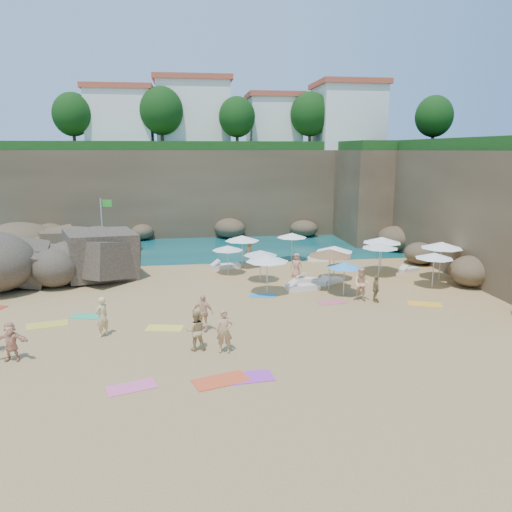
{
  "coord_description": "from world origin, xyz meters",
  "views": [
    {
      "loc": [
        -1.92,
        -25.06,
        8.07
      ],
      "look_at": [
        2.0,
        3.0,
        2.0
      ],
      "focal_mm": 35.0,
      "sensor_mm": 36.0,
      "label": 1
    }
  ],
  "objects": [
    {
      "name": "towel_10",
      "position": [
        10.49,
        -1.18,
        0.02
      ],
      "size": [
        1.94,
        1.46,
        0.03
      ],
      "primitive_type": "cube",
      "rotation": [
        0.0,
        0.0,
        -0.38
      ],
      "color": "yellow",
      "rests_on": "ground"
    },
    {
      "name": "towel_1",
      "position": [
        -3.99,
        -8.71,
        0.01
      ],
      "size": [
        1.83,
        1.3,
        0.03
      ],
      "primitive_type": "cube",
      "rotation": [
        0.0,
        0.0,
        0.32
      ],
      "color": "#F05D96",
      "rests_on": "ground"
    },
    {
      "name": "person_stand_5",
      "position": [
        -9.97,
        8.51,
        0.86
      ],
      "size": [
        1.65,
        0.81,
        1.71
      ],
      "primitive_type": "imported",
      "rotation": [
        0.0,
        0.0,
        -0.23
      ],
      "color": "tan",
      "rests_on": "ground"
    },
    {
      "name": "marina_masts",
      "position": [
        -16.5,
        30.0,
        3.0
      ],
      "size": [
        3.1,
        0.1,
        6.0
      ],
      "color": "white",
      "rests_on": "ground"
    },
    {
      "name": "towel_6",
      "position": [
        0.05,
        -8.51,
        0.02
      ],
      "size": [
        1.98,
        1.11,
        0.03
      ],
      "primitive_type": "cube",
      "rotation": [
        0.0,
        0.0,
        0.08
      ],
      "color": "#B038B8",
      "rests_on": "ground"
    },
    {
      "name": "parasol_7",
      "position": [
        10.82,
        5.88,
        2.21
      ],
      "size": [
        2.55,
        2.55,
        2.41
      ],
      "color": "silver",
      "rests_on": "ground"
    },
    {
      "name": "cliff_right",
      "position": [
        19.0,
        8.0,
        4.0
      ],
      "size": [
        8.0,
        30.0,
        8.0
      ],
      "primitive_type": "cube",
      "color": "brown",
      "rests_on": "ground"
    },
    {
      "name": "parasol_11",
      "position": [
        12.48,
        1.93,
        1.94
      ],
      "size": [
        2.24,
        2.24,
        2.11
      ],
      "color": "silver",
      "rests_on": "ground"
    },
    {
      "name": "parasol_5",
      "position": [
        2.51,
        4.67,
        1.83
      ],
      "size": [
        2.11,
        2.11,
        2.0
      ],
      "color": "silver",
      "rests_on": "ground"
    },
    {
      "name": "towel_4",
      "position": [
        -8.55,
        -1.74,
        0.02
      ],
      "size": [
        2.01,
        1.34,
        0.03
      ],
      "primitive_type": "cube",
      "rotation": [
        0.0,
        0.0,
        0.24
      ],
      "color": "gold",
      "rests_on": "ground"
    },
    {
      "name": "lounger_2",
      "position": [
        12.8,
        5.84,
        0.12
      ],
      "size": [
        1.61,
        1.12,
        0.24
      ],
      "primitive_type": "cube",
      "rotation": [
        0.0,
        0.0,
        0.44
      ],
      "color": "silver",
      "rests_on": "ground"
    },
    {
      "name": "person_stand_6",
      "position": [
        -5.73,
        -3.56,
        0.9
      ],
      "size": [
        0.75,
        0.78,
        1.8
      ],
      "primitive_type": "imported",
      "rotation": [
        0.0,
        0.0,
        4.02
      ],
      "color": "#DDBA7D",
      "rests_on": "ground"
    },
    {
      "name": "cliff_corner",
      "position": [
        17.0,
        20.0,
        4.0
      ],
      "size": [
        10.0,
        12.0,
        8.0
      ],
      "primitive_type": "cube",
      "color": "brown",
      "rests_on": "ground"
    },
    {
      "name": "lounger_4",
      "position": [
        5.52,
        3.98,
        0.14
      ],
      "size": [
        1.89,
        1.47,
        0.29
      ],
      "primitive_type": "cube",
      "rotation": [
        0.0,
        0.0,
        -0.54
      ],
      "color": "silver",
      "rests_on": "ground"
    },
    {
      "name": "person_stand_1",
      "position": [
        -1.69,
        -5.67,
        0.84
      ],
      "size": [
        0.84,
        0.67,
        1.68
      ],
      "primitive_type": "imported",
      "rotation": [
        0.0,
        0.0,
        3.18
      ],
      "color": "tan",
      "rests_on": "ground"
    },
    {
      "name": "lounger_3",
      "position": [
        4.72,
        2.5,
        0.15
      ],
      "size": [
        2.07,
        0.97,
        0.31
      ],
      "primitive_type": "cube",
      "rotation": [
        0.0,
        0.0,
        0.16
      ],
      "color": "silver",
      "rests_on": "ground"
    },
    {
      "name": "lounger_0",
      "position": [
        0.63,
        8.45,
        0.16
      ],
      "size": [
        2.13,
        1.07,
        0.32
      ],
      "primitive_type": "cube",
      "rotation": [
        0.0,
        0.0,
        0.2
      ],
      "color": "silver",
      "rests_on": "ground"
    },
    {
      "name": "person_lie_1",
      "position": [
        -1.33,
        -3.52,
        0.21
      ],
      "size": [
        1.52,
        1.92,
        0.41
      ],
      "primitive_type": "imported",
      "rotation": [
        0.0,
        0.0,
        -0.37
      ],
      "color": "#EFB988",
      "rests_on": "ground"
    },
    {
      "name": "clifftop_buildings",
      "position": [
        2.96,
        25.79,
        11.24
      ],
      "size": [
        28.48,
        9.48,
        7.0
      ],
      "color": "white",
      "rests_on": "cliff_back"
    },
    {
      "name": "person_stand_2",
      "position": [
        2.52,
        9.85,
        0.83
      ],
      "size": [
        0.99,
        1.13,
        1.66
      ],
      "primitive_type": "imported",
      "rotation": [
        0.0,
        0.0,
        2.2
      ],
      "color": "tan",
      "rests_on": "ground"
    },
    {
      "name": "parasol_0",
      "position": [
        1.81,
        8.56,
        2.08
      ],
      "size": [
        2.4,
        2.4,
        2.27
      ],
      "color": "silver",
      "rests_on": "ground"
    },
    {
      "name": "flag_pole",
      "position": [
        -7.99,
        12.57,
        2.93
      ],
      "size": [
        0.88,
        0.33,
        4.59
      ],
      "color": "silver",
      "rests_on": "ground"
    },
    {
      "name": "towel_2",
      "position": [
        -0.9,
        -8.64,
        0.02
      ],
      "size": [
        2.14,
        1.51,
        0.03
      ],
      "primitive_type": "cube",
      "rotation": [
        0.0,
        0.0,
        0.31
      ],
      "color": "#E54E24",
      "rests_on": "ground"
    },
    {
      "name": "lounger_5",
      "position": [
        6.71,
        3.64,
        0.14
      ],
      "size": [
        1.77,
        1.55,
        0.28
      ],
      "primitive_type": "cube",
      "rotation": [
        0.0,
        0.0,
        0.66
      ],
      "color": "white",
      "rests_on": "ground"
    },
    {
      "name": "parasol_4",
      "position": [
        7.1,
        4.32,
        2.03
      ],
      "size": [
        2.33,
        2.33,
        2.21
      ],
      "color": "silver",
      "rests_on": "ground"
    },
    {
      "name": "parasol_3",
      "position": [
        13.79,
        3.57,
        2.22
      ],
      "size": [
        2.56,
        2.56,
        2.42
      ],
      "color": "silver",
      "rests_on": "ground"
    },
    {
      "name": "person_lie_4",
      "position": [
        -0.55,
        -6.12,
        0.21
      ],
      "size": [
        0.9,
        1.85,
        0.43
      ],
      "primitive_type": "imported",
      "rotation": [
        0.0,
        0.0,
        -0.15
      ],
      "color": "tan",
      "rests_on": "ground"
    },
    {
      "name": "person_lie_3",
      "position": [
        -8.81,
        -5.77,
        0.21
      ],
      "size": [
        1.56,
        1.66,
        0.41
      ],
      "primitive_type": "imported",
      "rotation": [
        0.0,
        0.0,
        -0.09
      ],
      "color": "tan",
      "rests_on": "ground"
    },
    {
      "name": "rock_promontory",
      "position": [
        -11.0,
        16.0,
        0.0
      ],
      "size": [
        12.0,
        7.0,
        2.0
      ],
      "primitive_type": null,
      "color": "brown",
      "rests_on": "ground"
    },
    {
      "name": "parasol_10",
      "position": [
        6.71,
        1.05,
        1.78
      ],
      "size": [
        2.05,
        2.05,
        1.93
      ],
      "color": "silver",
      "rests_on": "ground"
    },
    {
      "name": "parasol_1",
      "position": [
        0.66,
        6.78,
        1.78
      ],
      "size": [
        2.05,
        2.05,
        1.93
      ],
      "color": "silver",
      "rests_on": "ground"
    },
    {
      "name": "parasol_8",
      "position": [
        10.33,
        4.95,
        2.03
      ],
      "size": [
        2.34,
        2.34,
        2.21
      ],
      "color": "silver",
      "rests_on": "ground"
    },
    {
      "name": "clifftop_trees",
      "position": [
        4.78,
        19.52,
        11.26
      ],
      "size": [
        35.6,
        23.82,
        4.4
      ],
      "color": "#11380F",
      "rests_on": "ground"
    },
    {
      "name": "person_lie_5",
      "position": [
        7.35,
        -0.08,
        0.34
      ],
      "size": [
        1.68,
        2.01,
        0.69
      ],
      "primitive_type": "imported",
      "rotation": [
        0.0,
        0.0,
        -0.54
      ],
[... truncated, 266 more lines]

